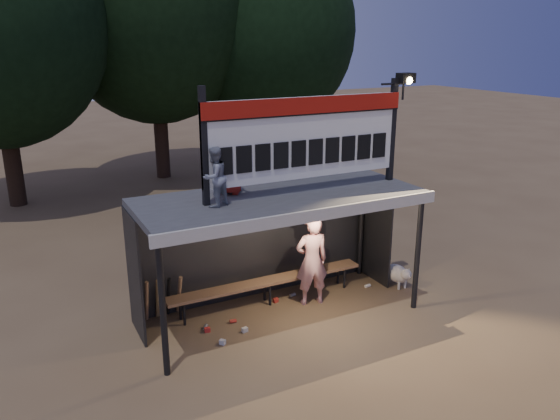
% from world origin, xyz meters
% --- Properties ---
extents(ground, '(80.00, 80.00, 0.00)m').
position_xyz_m(ground, '(0.00, 0.00, 0.00)').
color(ground, brown).
rests_on(ground, ground).
extents(player, '(0.71, 0.52, 1.77)m').
position_xyz_m(player, '(0.75, 0.16, 0.88)').
color(player, white).
rests_on(player, ground).
extents(child_a, '(0.58, 0.54, 0.97)m').
position_xyz_m(child_a, '(-1.24, -0.13, 2.80)').
color(child_a, gray).
rests_on(child_a, dugout_shelter).
extents(child_b, '(0.65, 0.61, 1.11)m').
position_xyz_m(child_b, '(-0.75, 0.45, 2.88)').
color(child_b, maroon).
rests_on(child_b, dugout_shelter).
extents(dugout_shelter, '(5.10, 2.08, 2.32)m').
position_xyz_m(dugout_shelter, '(0.00, 0.24, 1.85)').
color(dugout_shelter, '#3A3A3C').
rests_on(dugout_shelter, ground).
extents(scoreboard_assembly, '(4.10, 0.27, 1.99)m').
position_xyz_m(scoreboard_assembly, '(0.56, -0.01, 3.32)').
color(scoreboard_assembly, black).
rests_on(scoreboard_assembly, dugout_shelter).
extents(bench, '(4.00, 0.35, 0.48)m').
position_xyz_m(bench, '(0.00, 0.55, 0.43)').
color(bench, '#886040').
rests_on(bench, ground).
extents(tree_mid, '(7.22, 7.22, 10.36)m').
position_xyz_m(tree_mid, '(1.00, 11.50, 6.17)').
color(tree_mid, black).
rests_on(tree_mid, ground).
extents(tree_right, '(6.08, 6.08, 8.72)m').
position_xyz_m(tree_right, '(5.00, 10.50, 5.19)').
color(tree_right, '#301F15').
rests_on(tree_right, ground).
extents(dog, '(0.36, 0.81, 0.49)m').
position_xyz_m(dog, '(2.73, -0.01, 0.28)').
color(dog, beige).
rests_on(dog, ground).
extents(bats, '(0.67, 0.35, 0.84)m').
position_xyz_m(bats, '(-1.96, 0.82, 0.43)').
color(bats, '#976A46').
rests_on(bats, ground).
extents(litter, '(3.68, 1.14, 0.08)m').
position_xyz_m(litter, '(-0.40, 0.09, 0.04)').
color(litter, '#AC281D').
rests_on(litter, ground).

